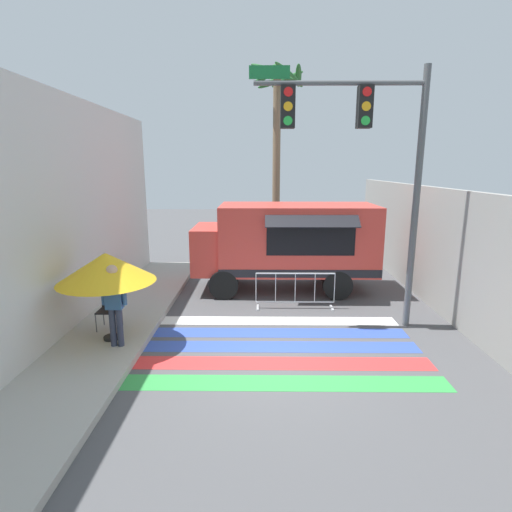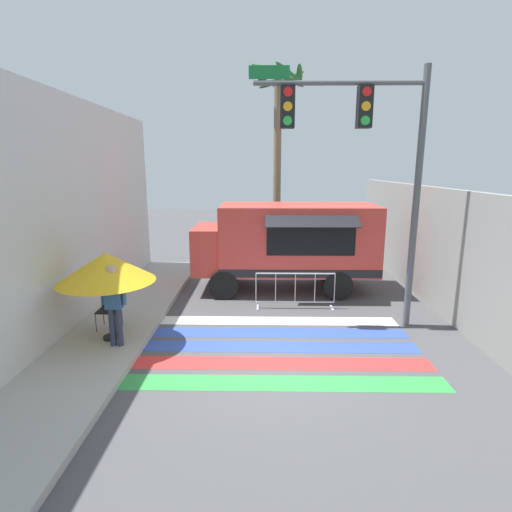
{
  "view_description": "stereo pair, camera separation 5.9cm",
  "coord_description": "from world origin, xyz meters",
  "px_view_note": "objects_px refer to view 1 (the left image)",
  "views": [
    {
      "loc": [
        -0.27,
        -7.51,
        3.87
      ],
      "look_at": [
        -0.4,
        3.1,
        1.5
      ],
      "focal_mm": 28.0,
      "sensor_mm": 36.0,
      "label": 1
    },
    {
      "loc": [
        -0.21,
        -7.51,
        3.87
      ],
      "look_at": [
        -0.4,
        3.1,
        1.5
      ],
      "focal_mm": 28.0,
      "sensor_mm": 36.0,
      "label": 2
    }
  ],
  "objects_px": {
    "barricade_front": "(295,291)",
    "palm_tree": "(277,121)",
    "patio_umbrella": "(106,268)",
    "folding_chair": "(110,306)",
    "traffic_signal_pole": "(365,145)",
    "food_truck": "(283,241)",
    "vendor_person": "(114,300)"
  },
  "relations": [
    {
      "from": "barricade_front",
      "to": "palm_tree",
      "type": "height_order",
      "value": "palm_tree"
    },
    {
      "from": "patio_umbrella",
      "to": "folding_chair",
      "type": "relative_size",
      "value": 2.37
    },
    {
      "from": "folding_chair",
      "to": "barricade_front",
      "type": "distance_m",
      "value": 4.85
    },
    {
      "from": "traffic_signal_pole",
      "to": "folding_chair",
      "type": "height_order",
      "value": "traffic_signal_pole"
    },
    {
      "from": "food_truck",
      "to": "barricade_front",
      "type": "xyz_separation_m",
      "value": [
        0.24,
        -1.79,
        -1.08
      ]
    },
    {
      "from": "food_truck",
      "to": "barricade_front",
      "type": "relative_size",
      "value": 2.57
    },
    {
      "from": "folding_chair",
      "to": "vendor_person",
      "type": "bearing_deg",
      "value": -86.3
    },
    {
      "from": "traffic_signal_pole",
      "to": "palm_tree",
      "type": "xyz_separation_m",
      "value": [
        -1.72,
        7.57,
        1.33
      ]
    },
    {
      "from": "patio_umbrella",
      "to": "barricade_front",
      "type": "height_order",
      "value": "patio_umbrella"
    },
    {
      "from": "food_truck",
      "to": "palm_tree",
      "type": "bearing_deg",
      "value": 90.8
    },
    {
      "from": "folding_chair",
      "to": "palm_tree",
      "type": "relative_size",
      "value": 0.11
    },
    {
      "from": "food_truck",
      "to": "folding_chair",
      "type": "bearing_deg",
      "value": -140.45
    },
    {
      "from": "folding_chair",
      "to": "palm_tree",
      "type": "bearing_deg",
      "value": 39.67
    },
    {
      "from": "food_truck",
      "to": "barricade_front",
      "type": "distance_m",
      "value": 2.11
    },
    {
      "from": "food_truck",
      "to": "traffic_signal_pole",
      "type": "relative_size",
      "value": 0.93
    },
    {
      "from": "traffic_signal_pole",
      "to": "folding_chair",
      "type": "distance_m",
      "value": 7.01
    },
    {
      "from": "folding_chair",
      "to": "vendor_person",
      "type": "distance_m",
      "value": 1.24
    },
    {
      "from": "food_truck",
      "to": "vendor_person",
      "type": "distance_m",
      "value": 5.93
    },
    {
      "from": "food_truck",
      "to": "traffic_signal_pole",
      "type": "height_order",
      "value": "traffic_signal_pole"
    },
    {
      "from": "patio_umbrella",
      "to": "vendor_person",
      "type": "relative_size",
      "value": 1.16
    },
    {
      "from": "food_truck",
      "to": "vendor_person",
      "type": "height_order",
      "value": "food_truck"
    },
    {
      "from": "traffic_signal_pole",
      "to": "barricade_front",
      "type": "bearing_deg",
      "value": 139.3
    },
    {
      "from": "barricade_front",
      "to": "patio_umbrella",
      "type": "bearing_deg",
      "value": -150.53
    },
    {
      "from": "traffic_signal_pole",
      "to": "palm_tree",
      "type": "height_order",
      "value": "palm_tree"
    },
    {
      "from": "patio_umbrella",
      "to": "barricade_front",
      "type": "relative_size",
      "value": 0.94
    },
    {
      "from": "palm_tree",
      "to": "traffic_signal_pole",
      "type": "bearing_deg",
      "value": -77.22
    },
    {
      "from": "traffic_signal_pole",
      "to": "patio_umbrella",
      "type": "height_order",
      "value": "traffic_signal_pole"
    },
    {
      "from": "patio_umbrella",
      "to": "vendor_person",
      "type": "height_order",
      "value": "patio_umbrella"
    },
    {
      "from": "folding_chair",
      "to": "barricade_front",
      "type": "xyz_separation_m",
      "value": [
        4.52,
        1.74,
        -0.16
      ]
    },
    {
      "from": "patio_umbrella",
      "to": "vendor_person",
      "type": "bearing_deg",
      "value": -54.25
    },
    {
      "from": "vendor_person",
      "to": "barricade_front",
      "type": "xyz_separation_m",
      "value": [
        4.01,
        2.76,
        -0.65
      ]
    },
    {
      "from": "patio_umbrella",
      "to": "palm_tree",
      "type": "bearing_deg",
      "value": 65.68
    }
  ]
}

